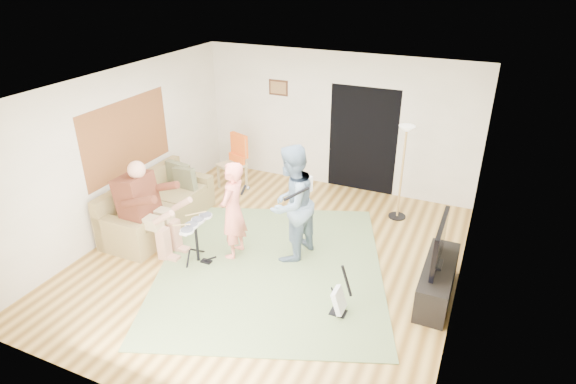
# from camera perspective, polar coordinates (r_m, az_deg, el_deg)

# --- Properties ---
(floor) EXTENTS (6.00, 6.00, 0.00)m
(floor) POSITION_cam_1_polar(r_m,az_deg,el_deg) (7.63, -2.02, -7.83)
(floor) COLOR brown
(floor) RESTS_ON ground
(walls) EXTENTS (5.50, 6.00, 2.70)m
(walls) POSITION_cam_1_polar(r_m,az_deg,el_deg) (6.97, -2.19, 1.42)
(walls) COLOR silver
(walls) RESTS_ON floor
(ceiling) EXTENTS (6.00, 6.00, 0.00)m
(ceiling) POSITION_cam_1_polar(r_m,az_deg,el_deg) (6.52, -2.40, 12.26)
(ceiling) COLOR white
(ceiling) RESTS_ON walls
(window_blinds) EXTENTS (0.00, 2.05, 2.05)m
(window_blinds) POSITION_cam_1_polar(r_m,az_deg,el_deg) (8.53, -18.51, 6.22)
(window_blinds) COLOR #94572D
(window_blinds) RESTS_ON walls
(doorway) EXTENTS (2.10, 0.00, 2.10)m
(doorway) POSITION_cam_1_polar(r_m,az_deg,el_deg) (9.51, 8.83, 6.08)
(doorway) COLOR black
(doorway) RESTS_ON walls
(picture_frame) EXTENTS (0.42, 0.03, 0.32)m
(picture_frame) POSITION_cam_1_polar(r_m,az_deg,el_deg) (9.86, -1.15, 12.26)
(picture_frame) COLOR #3F2314
(picture_frame) RESTS_ON walls
(area_rug) EXTENTS (4.43, 4.65, 0.02)m
(area_rug) POSITION_cam_1_polar(r_m,az_deg,el_deg) (7.42, -2.08, -8.88)
(area_rug) COLOR #677D4C
(area_rug) RESTS_ON floor
(sofa) EXTENTS (0.89, 2.16, 0.87)m
(sofa) POSITION_cam_1_polar(r_m,az_deg,el_deg) (8.69, -15.46, -2.10)
(sofa) COLOR olive
(sofa) RESTS_ON floor
(drummer) EXTENTS (0.98, 0.55, 1.51)m
(drummer) POSITION_cam_1_polar(r_m,az_deg,el_deg) (7.86, -16.06, -2.85)
(drummer) COLOR #5A2819
(drummer) RESTS_ON sofa
(drum_kit) EXTENTS (0.39, 0.70, 0.72)m
(drum_kit) POSITION_cam_1_polar(r_m,az_deg,el_deg) (7.52, -10.74, -6.03)
(drum_kit) COLOR black
(drum_kit) RESTS_ON floor
(singer) EXTENTS (0.41, 0.60, 1.58)m
(singer) POSITION_cam_1_polar(r_m,az_deg,el_deg) (7.36, -6.56, -2.21)
(singer) COLOR #FB806D
(singer) RESTS_ON floor
(microphone) EXTENTS (0.06, 0.06, 0.24)m
(microphone) POSITION_cam_1_polar(r_m,az_deg,el_deg) (7.09, -5.32, 0.24)
(microphone) COLOR black
(microphone) RESTS_ON singer
(guitarist) EXTENTS (0.85, 1.01, 1.85)m
(guitarist) POSITION_cam_1_polar(r_m,az_deg,el_deg) (7.22, 0.36, -1.39)
(guitarist) COLOR slate
(guitarist) RESTS_ON floor
(guitar_held) EXTENTS (0.30, 0.61, 0.26)m
(guitar_held) POSITION_cam_1_polar(r_m,az_deg,el_deg) (7.01, 1.87, 0.71)
(guitar_held) COLOR white
(guitar_held) RESTS_ON guitarist
(guitar_spare) EXTENTS (0.28, 0.25, 0.78)m
(guitar_spare) POSITION_cam_1_polar(r_m,az_deg,el_deg) (6.47, 6.12, -12.67)
(guitar_spare) COLOR black
(guitar_spare) RESTS_ON floor
(torchiere_lamp) EXTENTS (0.31, 0.31, 1.73)m
(torchiere_lamp) POSITION_cam_1_polar(r_m,az_deg,el_deg) (8.49, 13.56, 4.14)
(torchiere_lamp) COLOR black
(torchiere_lamp) RESTS_ON floor
(dining_chair) EXTENTS (0.61, 0.64, 1.10)m
(dining_chair) POSITION_cam_1_polar(r_m,az_deg,el_deg) (9.81, -6.51, 2.72)
(dining_chair) COLOR tan
(dining_chair) RESTS_ON floor
(tv_cabinet) EXTENTS (0.40, 1.40, 0.50)m
(tv_cabinet) POSITION_cam_1_polar(r_m,az_deg,el_deg) (7.03, 17.28, -10.02)
(tv_cabinet) COLOR black
(tv_cabinet) RESTS_ON floor
(television) EXTENTS (0.06, 0.99, 0.63)m
(television) POSITION_cam_1_polar(r_m,az_deg,el_deg) (6.71, 17.53, -5.78)
(television) COLOR black
(television) RESTS_ON tv_cabinet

